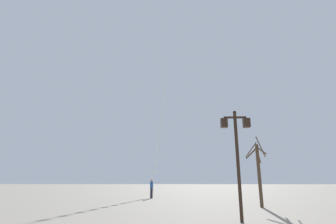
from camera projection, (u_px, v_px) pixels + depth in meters
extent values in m
plane|color=gray|center=(179.00, 200.00, 21.68)|extent=(160.00, 160.00, 0.00)
cylinder|color=black|center=(238.00, 165.00, 10.79)|extent=(0.14, 0.14, 4.46)
sphere|color=black|center=(235.00, 112.00, 11.38)|extent=(0.16, 0.16, 0.16)
cube|color=black|center=(235.00, 117.00, 11.33)|extent=(0.98, 0.08, 0.08)
cube|color=black|center=(224.00, 123.00, 11.28)|extent=(0.28, 0.28, 0.40)
cube|color=beige|center=(224.00, 123.00, 11.28)|extent=(0.19, 0.19, 0.30)
cube|color=black|center=(247.00, 123.00, 11.25)|extent=(0.28, 0.28, 0.40)
cube|color=beige|center=(247.00, 123.00, 11.25)|extent=(0.19, 0.19, 0.30)
cylinder|color=brown|center=(151.00, 197.00, 24.52)|extent=(0.06, 0.06, 0.18)
cylinder|color=silver|center=(153.00, 183.00, 25.79)|extent=(0.11, 1.99, 2.26)
cylinder|color=silver|center=(155.00, 166.00, 27.78)|extent=(0.08, 1.21, 1.37)
cylinder|color=silver|center=(157.00, 154.00, 29.28)|extent=(0.08, 1.21, 1.37)
cylinder|color=silver|center=(158.00, 144.00, 30.78)|extent=(0.08, 1.21, 1.37)
cylinder|color=silver|center=(159.00, 134.00, 32.28)|extent=(0.08, 1.21, 1.37)
cylinder|color=silver|center=(160.00, 126.00, 33.78)|extent=(0.08, 1.21, 1.37)
cylinder|color=silver|center=(161.00, 118.00, 35.28)|extent=(0.08, 1.21, 1.37)
cylinder|color=silver|center=(162.00, 110.00, 36.79)|extent=(0.08, 1.21, 1.37)
cylinder|color=silver|center=(163.00, 104.00, 38.29)|extent=(0.08, 1.21, 1.37)
cylinder|color=silver|center=(164.00, 98.00, 39.79)|extent=(0.08, 1.21, 1.37)
cylinder|color=silver|center=(165.00, 92.00, 41.29)|extent=(0.08, 1.21, 1.37)
cube|color=white|center=(154.00, 172.00, 27.03)|extent=(0.43, 0.07, 0.44)
cylinder|color=white|center=(154.00, 175.00, 26.95)|extent=(0.02, 0.05, 0.25)
cube|color=white|center=(156.00, 160.00, 28.53)|extent=(0.44, 0.02, 0.44)
cylinder|color=white|center=(156.00, 163.00, 28.45)|extent=(0.02, 0.05, 0.27)
cube|color=white|center=(157.00, 149.00, 30.03)|extent=(0.43, 0.08, 0.44)
cylinder|color=white|center=(157.00, 152.00, 29.94)|extent=(0.02, 0.05, 0.34)
cube|color=white|center=(159.00, 139.00, 31.53)|extent=(0.44, 0.04, 0.44)
cylinder|color=white|center=(159.00, 142.00, 31.44)|extent=(0.02, 0.02, 0.34)
cube|color=white|center=(160.00, 130.00, 33.03)|extent=(0.44, 0.03, 0.44)
cylinder|color=white|center=(160.00, 132.00, 32.95)|extent=(0.02, 0.05, 0.27)
cube|color=white|center=(161.00, 122.00, 34.53)|extent=(0.44, 0.04, 0.44)
cylinder|color=white|center=(161.00, 124.00, 34.45)|extent=(0.02, 0.04, 0.33)
cube|color=white|center=(162.00, 114.00, 36.03)|extent=(0.43, 0.07, 0.44)
cylinder|color=white|center=(162.00, 116.00, 35.95)|extent=(0.02, 0.03, 0.34)
cube|color=white|center=(163.00, 107.00, 37.54)|extent=(0.43, 0.07, 0.44)
cylinder|color=white|center=(163.00, 109.00, 37.46)|extent=(0.02, 0.02, 0.26)
cube|color=white|center=(164.00, 101.00, 39.04)|extent=(0.43, 0.12, 0.44)
cylinder|color=white|center=(164.00, 102.00, 38.96)|extent=(0.03, 0.05, 0.26)
cube|color=white|center=(164.00, 95.00, 40.54)|extent=(0.44, 0.02, 0.44)
cylinder|color=white|center=(164.00, 96.00, 40.46)|extent=(0.02, 0.03, 0.27)
cube|color=white|center=(165.00, 89.00, 42.04)|extent=(0.43, 0.09, 0.44)
cylinder|color=white|center=(165.00, 91.00, 41.96)|extent=(0.02, 0.05, 0.29)
cube|color=#1E1E2D|center=(151.00, 193.00, 23.70)|extent=(0.21, 0.31, 0.90)
cube|color=#264C8C|center=(152.00, 185.00, 23.88)|extent=(0.25, 0.39, 0.60)
sphere|color=tan|center=(152.00, 180.00, 23.99)|extent=(0.22, 0.22, 0.22)
cylinder|color=#264C8C|center=(152.00, 183.00, 24.14)|extent=(0.10, 0.39, 0.50)
cylinder|color=#4C3826|center=(259.00, 175.00, 16.31)|extent=(0.21, 0.21, 3.89)
cylinder|color=#4C3826|center=(251.00, 153.00, 16.99)|extent=(0.66, 0.74, 0.71)
cylinder|color=#4C3826|center=(251.00, 150.00, 17.08)|extent=(0.63, 0.78, 0.94)
cylinder|color=#4C3826|center=(261.00, 150.00, 16.02)|extent=(0.18, 1.40, 0.66)
cylinder|color=#4C3826|center=(259.00, 157.00, 16.92)|extent=(0.46, 0.75, 0.75)
cylinder|color=#4C3826|center=(261.00, 147.00, 17.08)|extent=(0.79, 0.74, 1.30)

